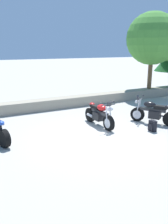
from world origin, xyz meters
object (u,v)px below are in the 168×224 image
(motorcycle_black_far_right, at_px, (153,113))
(motorcycle_red_centre, at_px, (99,115))
(leafy_tree_mid_left, at_px, (155,40))
(rider_backpack, at_px, (153,125))

(motorcycle_black_far_right, bearing_deg, motorcycle_red_centre, 159.95)
(motorcycle_black_far_right, relative_size, leafy_tree_mid_left, 0.38)
(leafy_tree_mid_left, bearing_deg, motorcycle_black_far_right, -132.83)
(motorcycle_black_far_right, bearing_deg, rider_backpack, -133.87)
(motorcycle_red_centre, xyz_separation_m, rider_backpack, (1.49, -1.57, -0.24))
(motorcycle_red_centre, bearing_deg, rider_backpack, -46.47)
(motorcycle_red_centre, relative_size, rider_backpack, 4.39)
(motorcycle_red_centre, xyz_separation_m, motorcycle_black_far_right, (2.22, -0.81, 0.00))
(motorcycle_black_far_right, distance_m, rider_backpack, 1.08)
(motorcycle_red_centre, relative_size, leafy_tree_mid_left, 0.42)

